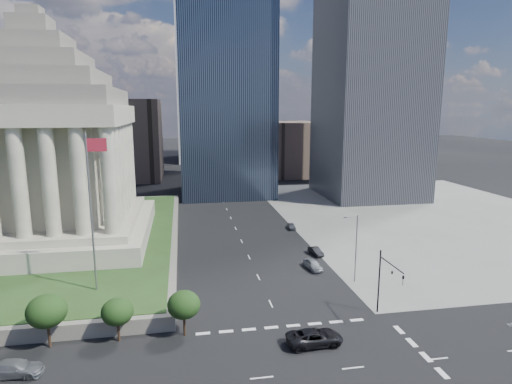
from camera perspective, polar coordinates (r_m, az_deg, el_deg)
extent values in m
plane|color=black|center=(132.93, -5.10, 0.23)|extent=(500.00, 500.00, 0.00)
cube|color=slate|center=(109.33, 21.69, -2.84)|extent=(68.00, 90.00, 0.03)
cylinder|color=slate|center=(56.81, -21.13, -2.72)|extent=(0.24, 0.24, 20.00)
cube|color=maroon|center=(55.30, -20.51, 5.90)|extent=(2.40, 0.05, 1.60)
cube|color=black|center=(125.96, -4.21, 13.37)|extent=(26.00, 26.00, 60.00)
cube|color=black|center=(129.20, 15.55, 21.90)|extent=(26.00, 28.00, 100.00)
cube|color=brown|center=(166.43, 5.04, 5.87)|extent=(20.00, 30.00, 20.00)
cube|color=brown|center=(161.71, -16.84, 6.72)|extent=(24.00, 30.00, 28.00)
cylinder|color=black|center=(55.22, 16.08, -11.40)|extent=(0.18, 0.18, 8.00)
cylinder|color=black|center=(51.81, 17.60, -9.21)|extent=(0.14, 5.50, 0.14)
cube|color=black|center=(49.84, 19.01, -11.09)|extent=(0.30, 0.30, 1.10)
cube|color=slate|center=(36.17, 30.81, -15.01)|extent=(0.50, 0.22, 0.14)
cylinder|color=slate|center=(63.37, 13.20, -7.37)|extent=(0.16, 0.16, 10.00)
cylinder|color=slate|center=(61.71, 12.62, -3.20)|extent=(1.80, 0.12, 0.12)
cube|color=slate|center=(61.40, 11.84, -3.34)|extent=(0.50, 0.22, 0.14)
imported|color=black|center=(48.26, 7.84, -18.65)|extent=(6.13, 2.99, 1.68)
imported|color=#5B5E63|center=(48.86, -29.40, -19.80)|extent=(2.62, 5.29, 1.48)
imported|color=gray|center=(68.40, 7.60, -9.56)|extent=(4.65, 2.39, 1.51)
imported|color=black|center=(74.87, 7.97, -7.84)|extent=(3.98, 1.90, 1.26)
imported|color=#595C61|center=(89.98, 4.77, -4.56)|extent=(1.78, 3.70, 1.22)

